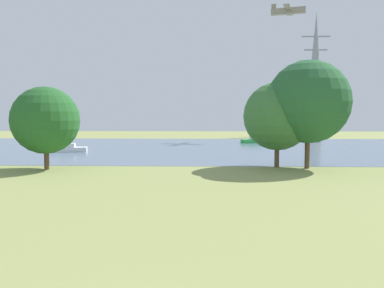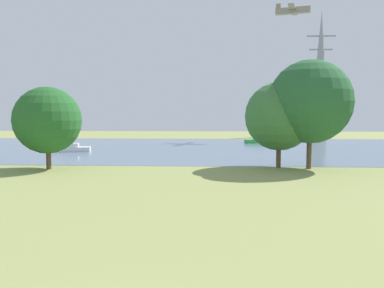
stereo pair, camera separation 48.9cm
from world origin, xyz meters
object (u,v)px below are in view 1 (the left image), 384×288
at_px(sailboat_green, 255,140).
at_px(electricity_pylon, 315,74).
at_px(tree_west_near, 45,120).
at_px(light_aircraft, 288,11).
at_px(tree_mid_shore, 308,102).
at_px(sailboat_white, 68,148).
at_px(tree_east_far, 278,116).

bearing_deg(sailboat_green, electricity_pylon, 55.99).
distance_m(tree_west_near, light_aircraft, 55.39).
xyz_separation_m(tree_west_near, tree_mid_shore, (23.54, 1.50, 1.66)).
relative_size(sailboat_white, tree_mid_shore, 0.77).
bearing_deg(tree_west_near, tree_east_far, 6.00).
distance_m(tree_mid_shore, light_aircraft, 44.99).
distance_m(tree_west_near, tree_east_far, 21.03).
distance_m(sailboat_green, tree_west_near, 39.68).
height_order(sailboat_green, tree_west_near, sailboat_green).
bearing_deg(light_aircraft, sailboat_green, -126.00).
xyz_separation_m(sailboat_white, sailboat_green, (26.43, 16.37, 0.00)).
bearing_deg(sailboat_green, light_aircraft, 54.00).
height_order(sailboat_white, tree_mid_shore, tree_mid_shore).
distance_m(sailboat_green, light_aircraft, 26.84).
xyz_separation_m(sailboat_white, tree_east_far, (24.54, -13.66, 4.28)).
distance_m(sailboat_white, light_aircraft, 48.87).
xyz_separation_m(tree_west_near, light_aircraft, (29.97, 42.09, 19.97)).
bearing_deg(light_aircraft, sailboat_white, -142.02).
distance_m(tree_east_far, electricity_pylon, 58.49).
bearing_deg(tree_mid_shore, light_aircraft, 81.00).
xyz_separation_m(tree_east_far, light_aircraft, (9.06, 39.89, 19.63)).
bearing_deg(electricity_pylon, tree_west_near, -124.74).
xyz_separation_m(tree_mid_shore, electricity_pylon, (15.91, 55.39, 7.93)).
distance_m(sailboat_white, tree_mid_shore, 31.24).
bearing_deg(tree_west_near, tree_mid_shore, 3.65).
height_order(tree_west_near, tree_mid_shore, tree_mid_shore).
relative_size(sailboat_green, tree_west_near, 1.05).
bearing_deg(electricity_pylon, sailboat_green, -124.01).
relative_size(tree_west_near, tree_mid_shore, 0.75).
bearing_deg(sailboat_white, light_aircraft, 37.98).
height_order(tree_mid_shore, electricity_pylon, electricity_pylon).
relative_size(sailboat_green, electricity_pylon, 0.28).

